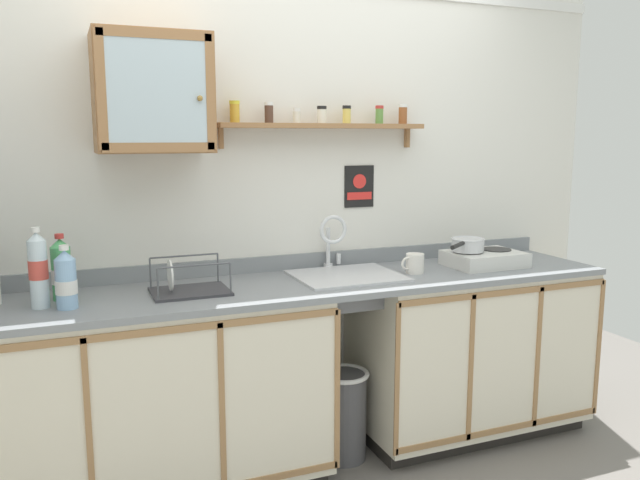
% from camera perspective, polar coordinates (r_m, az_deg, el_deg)
% --- Properties ---
extents(back_wall, '(3.74, 0.07, 2.40)m').
position_cam_1_polar(back_wall, '(3.30, -3.10, 2.38)').
color(back_wall, silver).
rests_on(back_wall, ground).
extents(lower_cabinet_run, '(1.60, 0.61, 0.89)m').
position_cam_1_polar(lower_cabinet_run, '(3.02, -15.13, -13.59)').
color(lower_cabinet_run, black).
rests_on(lower_cabinet_run, ground).
extents(lower_cabinet_run_right, '(1.25, 0.61, 0.89)m').
position_cam_1_polar(lower_cabinet_run_right, '(3.61, 13.19, -9.66)').
color(lower_cabinet_run_right, black).
rests_on(lower_cabinet_run_right, ground).
extents(countertop, '(3.10, 0.63, 0.03)m').
position_cam_1_polar(countertop, '(3.05, -1.04, -4.01)').
color(countertop, gray).
rests_on(countertop, lower_cabinet_run).
extents(backsplash, '(3.10, 0.02, 0.08)m').
position_cam_1_polar(backsplash, '(3.31, -2.86, -2.00)').
color(backsplash, gray).
rests_on(backsplash, countertop).
extents(sink, '(0.51, 0.48, 0.42)m').
position_cam_1_polar(sink, '(3.17, 2.29, -3.77)').
color(sink, silver).
rests_on(sink, countertop).
extents(hot_plate_stove, '(0.39, 0.29, 0.08)m').
position_cam_1_polar(hot_plate_stove, '(3.51, 14.52, -1.62)').
color(hot_plate_stove, silver).
rests_on(hot_plate_stove, countertop).
extents(saucepan, '(0.29, 0.24, 0.07)m').
position_cam_1_polar(saucepan, '(3.45, 13.09, -0.37)').
color(saucepan, silver).
rests_on(saucepan, hot_plate_stove).
extents(bottle_soda_green_1, '(0.08, 0.08, 0.28)m').
position_cam_1_polar(bottle_soda_green_1, '(2.90, -22.18, -2.55)').
color(bottle_soda_green_1, '#4CB266').
rests_on(bottle_soda_green_1, countertop).
extents(bottle_water_clear_2, '(0.08, 0.08, 0.33)m').
position_cam_1_polar(bottle_water_clear_2, '(2.79, -23.95, -2.47)').
color(bottle_water_clear_2, silver).
rests_on(bottle_water_clear_2, countertop).
extents(bottle_water_blue_3, '(0.09, 0.09, 0.26)m').
position_cam_1_polar(bottle_water_blue_3, '(2.75, -21.83, -3.41)').
color(bottle_water_blue_3, '#8CB7E0').
rests_on(bottle_water_blue_3, countertop).
extents(dish_rack, '(0.34, 0.26, 0.16)m').
position_cam_1_polar(dish_rack, '(2.88, -11.77, -4.26)').
color(dish_rack, '#333338').
rests_on(dish_rack, countertop).
extents(mug, '(0.13, 0.09, 0.10)m').
position_cam_1_polar(mug, '(3.26, 8.47, -2.09)').
color(mug, white).
rests_on(mug, countertop).
extents(wall_cabinet, '(0.49, 0.35, 0.51)m').
position_cam_1_polar(wall_cabinet, '(2.94, -14.81, 12.58)').
color(wall_cabinet, '#996B42').
extents(spice_shelf, '(1.09, 0.14, 0.23)m').
position_cam_1_polar(spice_shelf, '(3.25, 0.26, 10.44)').
color(spice_shelf, '#996B42').
extents(warning_sign, '(0.17, 0.01, 0.22)m').
position_cam_1_polar(warning_sign, '(3.41, 3.53, 4.79)').
color(warning_sign, black).
extents(trash_bin, '(0.26, 0.26, 0.46)m').
position_cam_1_polar(trash_bin, '(3.30, 2.11, -15.28)').
color(trash_bin, '#4C4C51').
rests_on(trash_bin, ground).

